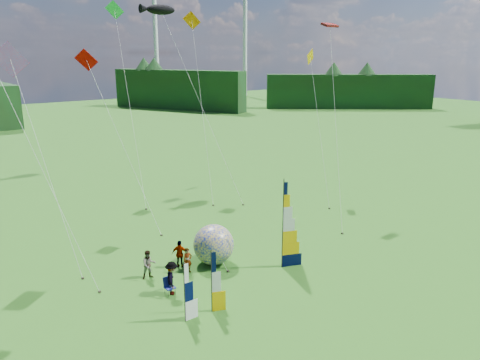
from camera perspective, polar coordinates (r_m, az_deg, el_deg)
ground at (r=26.22m, az=7.24°, el=-13.20°), size 220.00×220.00×0.00m
treeline_ring at (r=24.57m, az=7.55°, el=-4.96°), size 210.00×210.00×8.00m
turbine_left at (r=140.88m, az=0.61°, el=16.30°), size 8.00×1.20×30.00m
turbine_right at (r=133.26m, az=-10.21°, el=16.13°), size 8.00×1.20×30.00m
feather_banner_main at (r=27.61m, az=5.24°, el=-5.58°), size 1.36×0.61×5.29m
side_banner_left at (r=23.41m, az=-3.49°, el=-12.37°), size 0.87×0.43×3.19m
side_banner_far at (r=22.80m, az=-6.78°, el=-13.55°), size 0.89×0.11×2.98m
bol_inflatable at (r=28.56m, az=-3.24°, el=-7.87°), size 3.06×3.06×2.47m
spectator_a at (r=27.78m, az=-6.41°, el=-9.71°), size 0.57×0.39×1.51m
spectator_b at (r=27.42m, az=-11.06°, el=-10.08°), size 0.87×0.54×1.67m
spectator_c at (r=25.51m, az=-8.31°, el=-11.76°), size 0.94×1.25×1.84m
spectator_d at (r=28.43m, az=-7.33°, el=-8.94°), size 1.00×0.98×1.69m
camp_chair at (r=25.66m, az=-8.56°, el=-12.70°), size 0.56×0.56×0.96m
kite_whale at (r=42.96m, az=-5.02°, el=10.67°), size 4.56×16.53×18.09m
kite_rainbow_delta at (r=29.54m, az=-22.81°, el=3.31°), size 5.67×11.06×13.86m
kite_parafoil at (r=36.27m, az=11.65°, el=8.00°), size 9.21×10.69×16.10m
small_kite_red at (r=34.63m, az=-14.15°, el=5.17°), size 7.98×11.05×13.30m
small_kite_orange at (r=41.73m, az=-4.68°, el=9.58°), size 9.50×12.00×16.68m
small_kite_yellow at (r=40.79m, az=9.70°, el=6.88°), size 8.27×9.78×13.29m
small_kite_pink at (r=26.53m, az=-23.20°, el=2.63°), size 5.64×7.91×14.41m
small_kite_green at (r=42.23m, az=-13.38°, el=9.94°), size 9.22×13.51×17.64m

